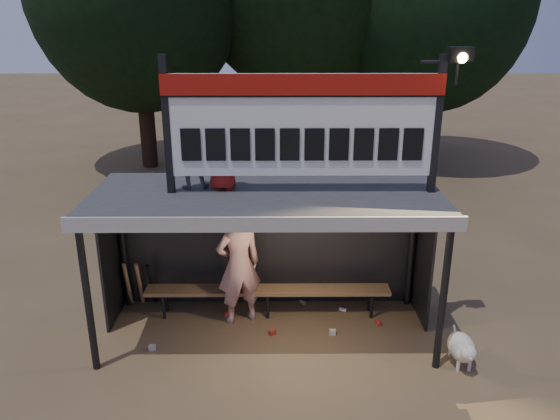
# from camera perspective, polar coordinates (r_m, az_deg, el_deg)

# --- Properties ---
(ground) EXTENTS (80.00, 80.00, 0.00)m
(ground) POSITION_cam_1_polar(r_m,az_deg,el_deg) (8.78, -1.32, -12.65)
(ground) COLOR brown
(ground) RESTS_ON ground
(player) EXTENTS (0.85, 0.71, 1.98)m
(player) POSITION_cam_1_polar(r_m,az_deg,el_deg) (8.65, -4.34, -5.74)
(player) COLOR white
(player) RESTS_ON ground
(child_a) EXTENTS (0.56, 0.47, 1.05)m
(child_a) POSITION_cam_1_polar(r_m,az_deg,el_deg) (7.95, -9.41, 5.95)
(child_a) COLOR slate
(child_a) RESTS_ON dugout_shelter
(child_b) EXTENTS (0.57, 0.44, 1.05)m
(child_b) POSITION_cam_1_polar(r_m,az_deg,el_deg) (7.82, -6.04, 5.90)
(child_b) COLOR maroon
(child_b) RESTS_ON dugout_shelter
(dugout_shelter) EXTENTS (5.10, 2.08, 2.32)m
(dugout_shelter) POSITION_cam_1_polar(r_m,az_deg,el_deg) (8.18, -1.39, -0.73)
(dugout_shelter) COLOR #38383B
(dugout_shelter) RESTS_ON ground
(scoreboard_assembly) EXTENTS (4.10, 0.27, 1.99)m
(scoreboard_assembly) POSITION_cam_1_polar(r_m,az_deg,el_deg) (7.54, 2.77, 9.17)
(scoreboard_assembly) COLOR black
(scoreboard_assembly) RESTS_ON dugout_shelter
(bench) EXTENTS (4.00, 0.35, 0.48)m
(bench) POSITION_cam_1_polar(r_m,az_deg,el_deg) (9.04, -1.29, -8.46)
(bench) COLOR olive
(bench) RESTS_ON ground
(dog) EXTENTS (0.36, 0.81, 0.49)m
(dog) POSITION_cam_1_polar(r_m,az_deg,el_deg) (8.33, 18.49, -13.51)
(dog) COLOR white
(dog) RESTS_ON ground
(bats) EXTENTS (0.48, 0.33, 0.84)m
(bats) POSITION_cam_1_polar(r_m,az_deg,el_deg) (9.56, -14.44, -7.49)
(bats) COLOR #9A7748
(bats) RESTS_ON ground
(litter) EXTENTS (3.59, 1.44, 0.08)m
(litter) POSITION_cam_1_polar(r_m,az_deg,el_deg) (8.95, 0.74, -11.67)
(litter) COLOR #AD311D
(litter) RESTS_ON ground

